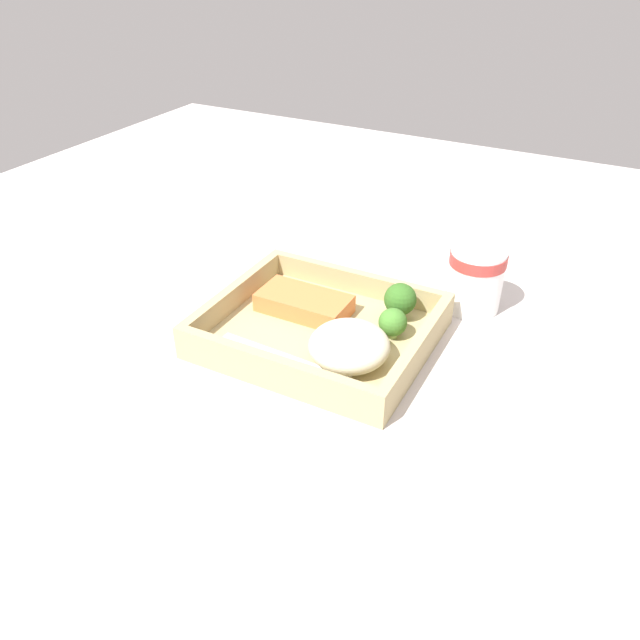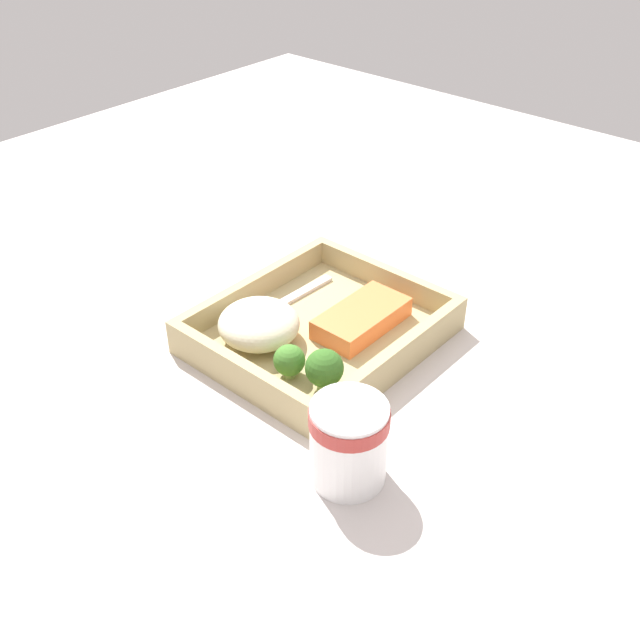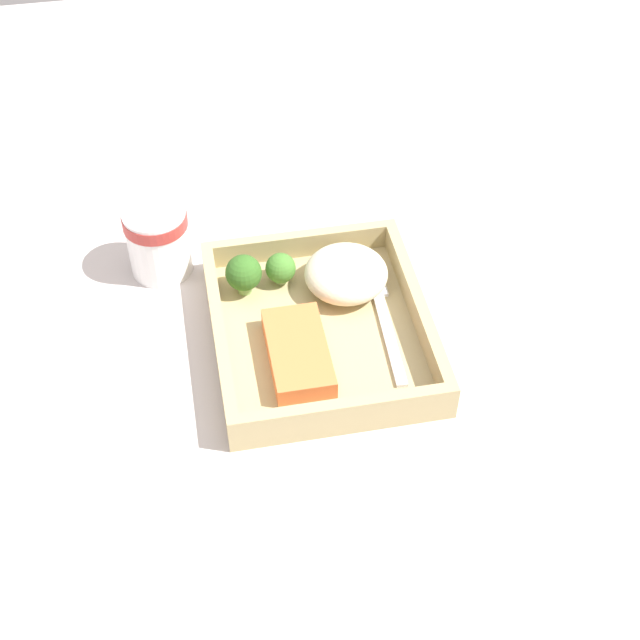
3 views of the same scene
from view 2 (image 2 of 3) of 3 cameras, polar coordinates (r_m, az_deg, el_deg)
The scene contains 9 objects.
ground_plane at distance 83.34cm, azimuth 0.00°, elevation -2.08°, with size 160.00×160.00×2.00cm, color beige.
takeout_tray at distance 82.39cm, azimuth 0.00°, elevation -1.20°, with size 24.95×21.48×1.20cm, color tan.
tray_rim at distance 81.20cm, azimuth 0.00°, elevation -0.04°, with size 24.95×21.48×2.86cm.
salmon_fillet at distance 82.21cm, azimuth 3.19°, elevation 0.14°, with size 11.05×5.69×2.28cm, color orange.
mashed_potatoes at distance 79.73cm, azimuth -4.69°, elevation -0.30°, with size 8.69×8.78×4.27cm, color beige.
broccoli_floret_1 at distance 72.71cm, azimuth 0.33°, elevation -3.74°, with size 3.84×3.84×4.58cm.
broccoli_floret_2 at distance 74.79cm, azimuth -2.35°, elevation -3.12°, with size 3.25×3.25×3.61cm.
fork at distance 85.64cm, azimuth -3.44°, elevation 0.98°, with size 15.86×2.36×0.44cm.
paper_cup at distance 64.43cm, azimuth 2.20°, elevation -9.05°, with size 6.88×6.88×8.05cm.
Camera 2 is at (50.00, 43.80, 49.27)cm, focal length 42.00 mm.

